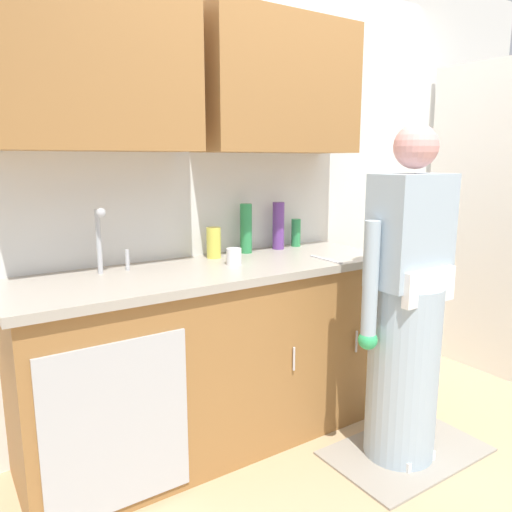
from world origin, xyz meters
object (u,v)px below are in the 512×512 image
bottle_water_tall (278,226)px  bottle_water_short (296,233)px  person_at_sink (405,323)px  bottle_cleaner_spray (214,243)px  bottle_dish_liquid (246,228)px  knife_on_counter (326,259)px  sink (119,282)px  cup_by_sink (234,256)px

bottle_water_tall → bottle_water_short: 0.15m
person_at_sink → bottle_cleaner_spray: bearing=125.4°
bottle_dish_liquid → knife_on_counter: 0.49m
sink → bottle_water_short: 1.20m
person_at_sink → bottle_water_tall: size_ratio=5.84×
sink → bottle_water_short: (1.18, 0.22, 0.10)m
sink → bottle_cleaner_spray: sink is taller
sink → bottle_dish_liquid: 0.85m
bottle_water_tall → cup_by_sink: (-0.45, -0.24, -0.10)m
sink → bottle_dish_liquid: size_ratio=1.79×
bottle_cleaner_spray → bottle_water_short: bearing=4.0°
bottle_cleaner_spray → cup_by_sink: bearing=-89.4°
person_at_sink → cup_by_sink: person_at_sink is taller
bottle_cleaner_spray → cup_by_sink: 0.21m
bottle_dish_liquid → cup_by_sink: 0.34m
bottle_cleaner_spray → bottle_water_tall: bearing=3.6°
person_at_sink → cup_by_sink: 0.90m
knife_on_counter → bottle_water_tall: bearing=3.2°
bottle_water_short → cup_by_sink: size_ratio=2.03×
bottle_water_tall → bottle_dish_liquid: 0.23m
bottle_cleaner_spray → knife_on_counter: size_ratio=0.69×
bottle_water_short → knife_on_counter: 0.45m
person_at_sink → knife_on_counter: bearing=104.9°
person_at_sink → bottle_dish_liquid: 1.00m
person_at_sink → cup_by_sink: size_ratio=19.60×
bottle_water_short → bottle_cleaner_spray: bearing=-176.0°
bottle_cleaner_spray → cup_by_sink: size_ratio=2.01×
person_at_sink → bottle_water_tall: person_at_sink is taller
sink → bottle_cleaner_spray: (0.58, 0.18, 0.10)m
person_at_sink → bottle_water_short: bearing=89.5°
bottle_water_tall → bottle_water_short: (0.14, 0.01, -0.06)m
bottle_water_short → bottle_cleaner_spray: (-0.59, -0.04, -0.00)m
sink → cup_by_sink: size_ratio=6.05×
sink → bottle_cleaner_spray: size_ratio=3.01×
bottle_water_short → bottle_dish_liquid: bearing=-177.9°
person_at_sink → bottle_dish_liquid: person_at_sink is taller
knife_on_counter → bottle_dish_liquid: bearing=31.7°
bottle_water_short → bottle_cleaner_spray: 0.60m
person_at_sink → bottle_cleaner_spray: person_at_sink is taller
knife_on_counter → person_at_sink: bearing=-164.2°
person_at_sink → bottle_cleaner_spray: 1.06m
person_at_sink → bottle_water_tall: bearing=99.0°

